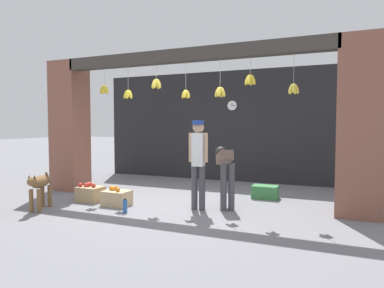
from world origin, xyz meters
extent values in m
plane|color=slate|center=(0.00, 0.00, 0.00)|extent=(60.00, 60.00, 0.00)
cube|color=#232326|center=(0.00, 2.95, 1.46)|extent=(7.28, 0.12, 2.91)
cube|color=brown|center=(-2.99, 0.30, 1.46)|extent=(0.70, 0.60, 2.91)
cube|color=brown|center=(2.99, 0.30, 1.46)|extent=(0.70, 0.60, 2.91)
cube|color=#3D3833|center=(0.00, 0.12, 2.79)|extent=(5.38, 0.24, 0.24)
cylinder|color=#B2AD99|center=(-1.91, 0.17, 2.50)|extent=(0.01, 0.01, 0.35)
ellipsoid|color=yellow|center=(-1.85, 0.17, 2.24)|extent=(0.13, 0.07, 0.20)
ellipsoid|color=yellow|center=(-1.89, 0.22, 2.24)|extent=(0.09, 0.13, 0.21)
ellipsoid|color=yellow|center=(-1.95, 0.20, 2.24)|extent=(0.13, 0.11, 0.21)
ellipsoid|color=yellow|center=(-1.95, 0.14, 2.24)|extent=(0.13, 0.11, 0.21)
ellipsoid|color=yellow|center=(-1.89, 0.12, 2.24)|extent=(0.09, 0.13, 0.21)
cylinder|color=#B2AD99|center=(-1.27, 0.11, 2.44)|extent=(0.01, 0.01, 0.48)
ellipsoid|color=yellow|center=(-1.22, 0.11, 2.11)|extent=(0.13, 0.07, 0.20)
ellipsoid|color=yellow|center=(-1.26, 0.15, 2.11)|extent=(0.09, 0.13, 0.21)
ellipsoid|color=yellow|center=(-1.31, 0.14, 2.11)|extent=(0.12, 0.11, 0.21)
ellipsoid|color=yellow|center=(-1.31, 0.08, 2.11)|extent=(0.12, 0.11, 0.21)
ellipsoid|color=yellow|center=(-1.26, 0.06, 2.11)|extent=(0.09, 0.13, 0.21)
cylinder|color=#B2AD99|center=(-0.61, 0.09, 2.53)|extent=(0.01, 0.01, 0.29)
ellipsoid|color=gold|center=(-0.56, 0.09, 2.29)|extent=(0.14, 0.07, 0.21)
ellipsoid|color=gold|center=(-0.61, 0.14, 2.29)|extent=(0.07, 0.14, 0.21)
ellipsoid|color=gold|center=(-0.66, 0.09, 2.29)|extent=(0.14, 0.07, 0.21)
ellipsoid|color=gold|center=(-0.61, 0.04, 2.29)|extent=(0.07, 0.14, 0.21)
cylinder|color=#B2AD99|center=(0.02, 0.08, 2.41)|extent=(0.01, 0.01, 0.53)
ellipsoid|color=yellow|center=(0.07, 0.08, 2.06)|extent=(0.12, 0.06, 0.18)
ellipsoid|color=yellow|center=(0.02, 0.13, 2.06)|extent=(0.06, 0.12, 0.18)
ellipsoid|color=yellow|center=(-0.02, 0.08, 2.06)|extent=(0.12, 0.06, 0.18)
ellipsoid|color=yellow|center=(0.02, 0.04, 2.06)|extent=(0.06, 0.12, 0.18)
cylinder|color=#B2AD99|center=(0.68, 0.15, 2.42)|extent=(0.01, 0.01, 0.50)
ellipsoid|color=gold|center=(0.73, 0.15, 2.08)|extent=(0.14, 0.07, 0.21)
ellipsoid|color=gold|center=(0.68, 0.20, 2.08)|extent=(0.07, 0.14, 0.21)
ellipsoid|color=gold|center=(0.63, 0.15, 2.08)|extent=(0.14, 0.07, 0.21)
ellipsoid|color=gold|center=(0.68, 0.10, 2.08)|extent=(0.07, 0.14, 0.21)
cylinder|color=#B2AD99|center=(1.25, 0.08, 2.51)|extent=(0.01, 0.01, 0.32)
ellipsoid|color=yellow|center=(1.30, 0.08, 2.27)|extent=(0.13, 0.07, 0.20)
ellipsoid|color=yellow|center=(1.25, 0.13, 2.27)|extent=(0.07, 0.13, 0.20)
ellipsoid|color=yellow|center=(1.20, 0.08, 2.27)|extent=(0.13, 0.07, 0.20)
ellipsoid|color=yellow|center=(1.25, 0.03, 2.27)|extent=(0.07, 0.13, 0.20)
cylinder|color=#B2AD99|center=(1.97, 0.15, 2.42)|extent=(0.01, 0.01, 0.50)
ellipsoid|color=yellow|center=(2.02, 0.15, 2.09)|extent=(0.12, 0.07, 0.19)
ellipsoid|color=yellow|center=(1.98, 0.19, 2.09)|extent=(0.09, 0.12, 0.20)
ellipsoid|color=yellow|center=(1.93, 0.17, 2.09)|extent=(0.12, 0.10, 0.20)
ellipsoid|color=yellow|center=(1.93, 0.12, 2.09)|extent=(0.12, 0.10, 0.20)
ellipsoid|color=yellow|center=(1.98, 0.10, 2.09)|extent=(0.09, 0.12, 0.20)
ellipsoid|color=brown|center=(-2.11, -1.39, 0.49)|extent=(0.41, 0.59, 0.22)
cylinder|color=brown|center=(-1.97, -1.56, 0.20)|extent=(0.07, 0.07, 0.39)
cylinder|color=brown|center=(-2.10, -1.61, 0.20)|extent=(0.07, 0.07, 0.39)
cylinder|color=brown|center=(-2.13, -1.17, 0.20)|extent=(0.07, 0.07, 0.39)
cylinder|color=brown|center=(-2.25, -1.22, 0.20)|extent=(0.07, 0.07, 0.39)
ellipsoid|color=brown|center=(-2.00, -1.67, 0.54)|extent=(0.21, 0.24, 0.15)
cone|color=brown|center=(-1.96, -1.66, 0.62)|extent=(0.05, 0.05, 0.06)
cone|color=brown|center=(-2.04, -1.69, 0.62)|extent=(0.05, 0.05, 0.06)
cylinder|color=brown|center=(-2.23, -1.11, 0.52)|extent=(0.11, 0.18, 0.23)
cylinder|color=#424247|center=(0.51, -0.32, 0.38)|extent=(0.11, 0.11, 0.77)
cylinder|color=#424247|center=(0.37, -0.33, 0.38)|extent=(0.11, 0.11, 0.77)
cube|color=white|center=(0.44, -0.33, 1.06)|extent=(0.21, 0.19, 0.58)
cylinder|color=tan|center=(0.58, -0.31, 1.09)|extent=(0.06, 0.06, 0.51)
cylinder|color=tan|center=(0.30, -0.34, 1.09)|extent=(0.06, 0.06, 0.51)
sphere|color=tan|center=(0.44, -0.33, 1.45)|extent=(0.20, 0.20, 0.20)
cylinder|color=#234299|center=(0.44, -0.33, 1.53)|extent=(0.20, 0.20, 0.07)
cube|color=#234299|center=(0.45, -0.42, 1.50)|extent=(0.18, 0.12, 0.01)
cylinder|color=#424247|center=(0.87, -0.21, 0.41)|extent=(0.11, 0.11, 0.82)
cylinder|color=#424247|center=(0.99, -0.14, 0.41)|extent=(0.11, 0.11, 0.82)
cube|color=brown|center=(0.79, 0.07, 0.90)|extent=(0.48, 0.64, 0.32)
sphere|color=black|center=(0.61, 0.41, 0.97)|extent=(0.20, 0.20, 0.20)
cube|color=tan|center=(-1.07, -0.62, 0.14)|extent=(0.48, 0.37, 0.27)
sphere|color=orange|center=(-0.99, -0.68, 0.31)|extent=(0.08, 0.08, 0.08)
sphere|color=orange|center=(-1.16, -0.61, 0.31)|extent=(0.08, 0.08, 0.08)
sphere|color=orange|center=(-1.12, -0.55, 0.31)|extent=(0.08, 0.08, 0.08)
sphere|color=orange|center=(-1.16, -0.59, 0.31)|extent=(0.08, 0.08, 0.08)
sphere|color=orange|center=(-1.21, -0.58, 0.31)|extent=(0.08, 0.08, 0.08)
sphere|color=orange|center=(-1.17, -0.61, 0.31)|extent=(0.08, 0.08, 0.08)
cube|color=tan|center=(-1.75, -0.51, 0.14)|extent=(0.47, 0.37, 0.28)
sphere|color=red|center=(-1.81, -0.53, 0.32)|extent=(0.08, 0.08, 0.08)
sphere|color=red|center=(-1.83, -0.56, 0.32)|extent=(0.08, 0.08, 0.08)
sphere|color=red|center=(-1.82, -0.50, 0.32)|extent=(0.08, 0.08, 0.08)
sphere|color=red|center=(-1.83, -0.43, 0.32)|extent=(0.08, 0.08, 0.08)
sphere|color=red|center=(-1.93, -0.60, 0.32)|extent=(0.08, 0.08, 0.08)
sphere|color=red|center=(-1.65, -0.55, 0.32)|extent=(0.08, 0.08, 0.08)
cube|color=#387A42|center=(1.34, 1.07, 0.13)|extent=(0.50, 0.34, 0.26)
cylinder|color=#2D60AD|center=(-0.62, -1.00, 0.11)|extent=(0.08, 0.08, 0.22)
cylinder|color=black|center=(-0.62, -1.00, 0.23)|extent=(0.04, 0.04, 0.02)
cylinder|color=black|center=(0.11, 2.88, 2.00)|extent=(0.27, 0.01, 0.27)
cylinder|color=white|center=(0.11, 2.87, 2.00)|extent=(0.25, 0.02, 0.25)
cube|color=black|center=(0.11, 2.86, 2.03)|extent=(0.01, 0.01, 0.07)
cube|color=black|center=(0.15, 2.86, 2.00)|extent=(0.10, 0.01, 0.01)
camera|label=1|loc=(2.66, -5.82, 1.48)|focal=32.00mm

